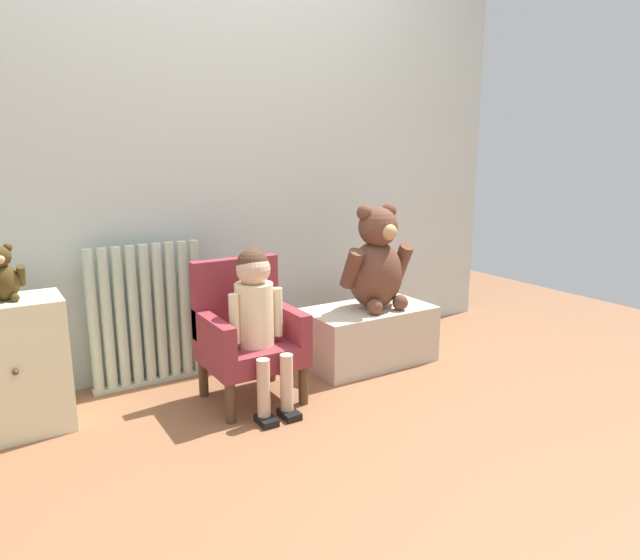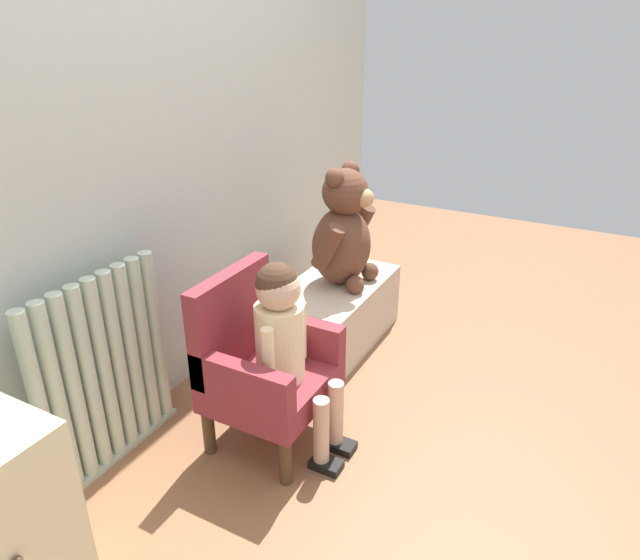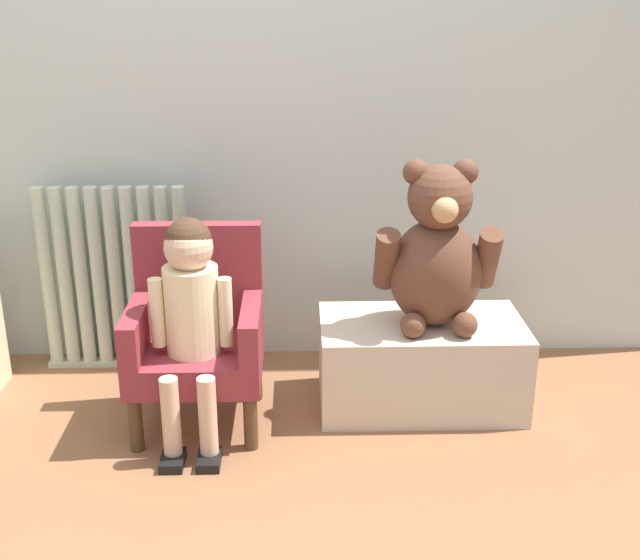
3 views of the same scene
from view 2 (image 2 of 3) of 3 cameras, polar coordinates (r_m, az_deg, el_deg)
The scene contains 7 objects.
ground_plane at distance 2.09m, azimuth 9.65°, elevation -18.88°, with size 6.00×6.00×0.00m, color brown.
back_wall at distance 2.13m, azimuth -18.62°, elevation 17.24°, with size 3.80×0.05×2.40m, color beige.
radiator at distance 2.07m, azimuth -20.72°, elevation -8.72°, with size 0.56×0.05×0.70m.
child_armchair at distance 2.07m, azimuth -5.94°, elevation -8.25°, with size 0.42×0.38×0.64m.
child_figure at distance 1.94m, azimuth -3.48°, elevation -5.33°, with size 0.25×0.35×0.71m.
low_bench at distance 2.74m, azimuth 1.55°, elevation -3.22°, with size 0.68×0.39×0.30m, color beige.
large_teddy_bear at distance 2.60m, azimuth 2.34°, elevation 4.74°, with size 0.40×0.28×0.56m.
Camera 2 is at (-1.47, -0.41, 1.43)m, focal length 32.00 mm.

